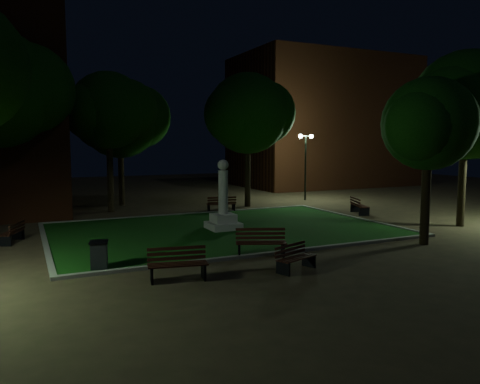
# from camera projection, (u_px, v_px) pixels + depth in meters

# --- Properties ---
(ground) EXTENTS (80.00, 80.00, 0.00)m
(ground) POSITION_uv_depth(u_px,v_px,m) (242.00, 238.00, 19.77)
(ground) COLOR #3E3120
(lawn) EXTENTS (15.00, 10.00, 0.08)m
(lawn) POSITION_uv_depth(u_px,v_px,m) (223.00, 230.00, 21.57)
(lawn) COLOR #12430F
(lawn) RESTS_ON ground
(lawn_kerb) EXTENTS (15.40, 10.40, 0.12)m
(lawn_kerb) POSITION_uv_depth(u_px,v_px,m) (223.00, 229.00, 21.57)
(lawn_kerb) COLOR slate
(lawn_kerb) RESTS_ON ground
(monument) EXTENTS (1.40, 1.40, 3.20)m
(monument) POSITION_uv_depth(u_px,v_px,m) (223.00, 210.00, 21.48)
(monument) COLOR #AAA39C
(monument) RESTS_ON lawn
(building_far) EXTENTS (16.00, 10.00, 12.00)m
(building_far) POSITION_uv_depth(u_px,v_px,m) (322.00, 122.00, 44.75)
(building_far) COLOR #4B2210
(building_far) RESTS_ON ground
(tree_north_wl) EXTENTS (5.44, 4.44, 8.10)m
(tree_north_wl) POSITION_uv_depth(u_px,v_px,m) (110.00, 111.00, 26.83)
(tree_north_wl) COLOR black
(tree_north_wl) RESTS_ON ground
(tree_north_er) EXTENTS (6.19, 5.06, 8.38)m
(tree_north_er) POSITION_uv_depth(u_px,v_px,m) (249.00, 114.00, 29.17)
(tree_north_er) COLOR black
(tree_north_er) RESTS_ON ground
(tree_east) EXTENTS (6.34, 5.18, 8.39)m
(tree_east) POSITION_uv_depth(u_px,v_px,m) (468.00, 105.00, 22.17)
(tree_east) COLOR black
(tree_east) RESTS_ON ground
(tree_se) EXTENTS (4.45, 3.64, 6.59)m
(tree_se) POSITION_uv_depth(u_px,v_px,m) (431.00, 124.00, 18.17)
(tree_se) COLOR black
(tree_se) RESTS_ON ground
(tree_far_north) EXTENTS (6.28, 5.13, 8.18)m
(tree_far_north) POSITION_uv_depth(u_px,v_px,m) (122.00, 118.00, 29.79)
(tree_far_north) COLOR black
(tree_far_north) RESTS_ON ground
(lamppost_ne) EXTENTS (1.18, 0.28, 4.63)m
(lamppost_ne) POSITION_uv_depth(u_px,v_px,m) (306.00, 154.00, 32.73)
(lamppost_ne) COLOR black
(lamppost_ne) RESTS_ON ground
(bench_near_left) EXTENTS (1.60, 1.02, 0.83)m
(bench_near_left) POSITION_uv_depth(u_px,v_px,m) (295.00, 258.00, 14.79)
(bench_near_left) COLOR black
(bench_near_left) RESTS_ON ground
(bench_near_right) EXTENTS (1.89, 1.26, 0.98)m
(bench_near_right) POSITION_uv_depth(u_px,v_px,m) (261.00, 243.00, 16.68)
(bench_near_right) COLOR black
(bench_near_right) RESTS_ON ground
(bench_west_near) EXTENTS (1.83, 0.93, 0.96)m
(bench_west_near) POSITION_uv_depth(u_px,v_px,m) (178.00, 265.00, 13.76)
(bench_west_near) COLOR black
(bench_west_near) RESTS_ON ground
(bench_left_side) EXTENTS (1.04, 1.59, 0.83)m
(bench_left_side) POSITION_uv_depth(u_px,v_px,m) (13.00, 233.00, 18.87)
(bench_left_side) COLOR black
(bench_left_side) RESTS_ON ground
(bench_right_side) EXTENTS (1.15, 1.80, 0.93)m
(bench_right_side) POSITION_uv_depth(u_px,v_px,m) (359.00, 206.00, 26.57)
(bench_right_side) COLOR black
(bench_right_side) RESTS_ON ground
(bench_far_side) EXTENTS (1.78, 0.94, 0.93)m
(bench_far_side) POSITION_uv_depth(u_px,v_px,m) (221.00, 205.00, 27.26)
(bench_far_side) COLOR black
(bench_far_side) RESTS_ON ground
(trash_bin) EXTENTS (0.67, 0.67, 0.95)m
(trash_bin) POSITION_uv_depth(u_px,v_px,m) (99.00, 256.00, 14.76)
(trash_bin) COLOR black
(trash_bin) RESTS_ON ground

